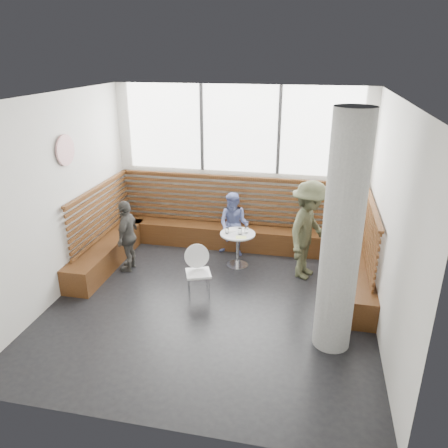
% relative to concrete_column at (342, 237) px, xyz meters
% --- Properties ---
extents(room, '(5.00, 5.00, 3.20)m').
position_rel_concrete_column_xyz_m(room, '(-1.85, 0.60, 0.00)').
color(room, silver).
rests_on(room, ground).
extents(booth, '(5.00, 2.50, 1.44)m').
position_rel_concrete_column_xyz_m(booth, '(-1.85, 2.37, -1.19)').
color(booth, '#422510').
rests_on(booth, ground).
extents(concrete_column, '(0.50, 0.50, 3.20)m').
position_rel_concrete_column_xyz_m(concrete_column, '(0.00, 0.00, 0.00)').
color(concrete_column, gray).
rests_on(concrete_column, ground).
extents(wall_art, '(0.03, 0.50, 0.50)m').
position_rel_concrete_column_xyz_m(wall_art, '(-4.31, 1.00, 0.70)').
color(wall_art, white).
rests_on(wall_art, room).
extents(cafe_table, '(0.64, 0.64, 0.66)m').
position_rel_concrete_column_xyz_m(cafe_table, '(-1.68, 2.03, -1.13)').
color(cafe_table, silver).
rests_on(cafe_table, ground).
extents(cafe_chair, '(0.41, 0.40, 0.85)m').
position_rel_concrete_column_xyz_m(cafe_chair, '(-2.12, 0.90, -1.10)').
color(cafe_chair, white).
rests_on(cafe_chair, ground).
extents(adult_man, '(1.01, 1.30, 1.76)m').
position_rel_concrete_column_xyz_m(adult_man, '(-0.42, 1.90, -0.72)').
color(adult_man, '#454830').
rests_on(adult_man, ground).
extents(child_back, '(0.70, 0.59, 1.27)m').
position_rel_concrete_column_xyz_m(child_back, '(-1.85, 2.50, -0.97)').
color(child_back, '#626DA9').
rests_on(child_back, ground).
extents(child_left, '(0.35, 0.79, 1.33)m').
position_rel_concrete_column_xyz_m(child_left, '(-3.61, 1.50, -0.93)').
color(child_left, '#4A4743').
rests_on(child_left, ground).
extents(plate_near, '(0.22, 0.22, 0.02)m').
position_rel_concrete_column_xyz_m(plate_near, '(-1.84, 2.15, -0.93)').
color(plate_near, white).
rests_on(plate_near, cafe_table).
extents(plate_far, '(0.18, 0.18, 0.01)m').
position_rel_concrete_column_xyz_m(plate_far, '(-1.59, 2.13, -0.93)').
color(plate_far, white).
rests_on(plate_far, cafe_table).
extents(glass_left, '(0.07, 0.07, 0.11)m').
position_rel_concrete_column_xyz_m(glass_left, '(-1.87, 1.99, -0.88)').
color(glass_left, white).
rests_on(glass_left, cafe_table).
extents(glass_mid, '(0.07, 0.07, 0.12)m').
position_rel_concrete_column_xyz_m(glass_mid, '(-1.64, 1.99, -0.88)').
color(glass_mid, white).
rests_on(glass_mid, cafe_table).
extents(glass_right, '(0.07, 0.07, 0.11)m').
position_rel_concrete_column_xyz_m(glass_right, '(-1.53, 2.08, -0.88)').
color(glass_right, white).
rests_on(glass_right, cafe_table).
extents(menu_card, '(0.21, 0.16, 0.00)m').
position_rel_concrete_column_xyz_m(menu_card, '(-1.59, 1.85, -0.94)').
color(menu_card, '#A5C64C').
rests_on(menu_card, cafe_table).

